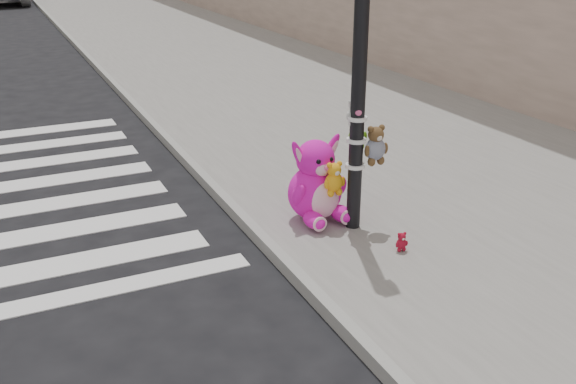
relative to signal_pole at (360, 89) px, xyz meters
name	(u,v)px	position (x,y,z in m)	size (l,w,h in m)	color
sidewalk_near	(266,78)	(2.38, 8.19, -1.69)	(7.00, 80.00, 0.14)	slate
curb_edge	(121,92)	(-1.07, 8.19, -1.69)	(0.12, 80.00, 0.15)	gray
signal_pole	(360,89)	(0.00, 0.00, 0.00)	(0.71, 0.49, 4.00)	black
pink_bunny	(316,186)	(-0.32, 0.36, -1.19)	(0.73, 0.80, 1.04)	#EC13B6
red_teddy	(401,242)	(0.14, -0.77, -1.51)	(0.15, 0.10, 0.22)	maroon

